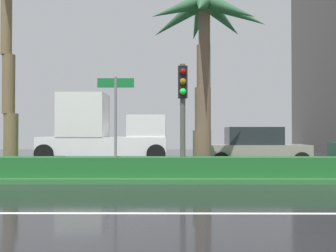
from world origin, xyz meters
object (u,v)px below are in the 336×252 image
(palm_tree_centre, at_px, (205,30))
(car_in_traffic_second, at_px, (256,148))
(box_truck_lead, at_px, (103,131))
(traffic_signal_median_right, at_px, (183,99))
(street_name_sign, at_px, (116,113))

(palm_tree_centre, relative_size, car_in_traffic_second, 1.43)
(palm_tree_centre, relative_size, box_truck_lead, 0.96)
(palm_tree_centre, bearing_deg, traffic_signal_median_right, -125.65)
(traffic_signal_median_right, height_order, street_name_sign, traffic_signal_median_right)
(street_name_sign, distance_m, box_truck_lead, 8.59)
(traffic_signal_median_right, bearing_deg, car_in_traffic_second, 57.73)
(traffic_signal_median_right, distance_m, car_in_traffic_second, 6.45)
(palm_tree_centre, xyz_separation_m, traffic_signal_median_right, (-0.78, -1.08, -2.38))
(traffic_signal_median_right, xyz_separation_m, car_in_traffic_second, (3.33, 5.27, -1.67))
(street_name_sign, height_order, car_in_traffic_second, street_name_sign)
(palm_tree_centre, bearing_deg, street_name_sign, -156.84)
(palm_tree_centre, height_order, car_in_traffic_second, palm_tree_centre)
(traffic_signal_median_right, relative_size, street_name_sign, 1.14)
(palm_tree_centre, distance_m, box_truck_lead, 9.16)
(box_truck_lead, bearing_deg, car_in_traffic_second, -22.69)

